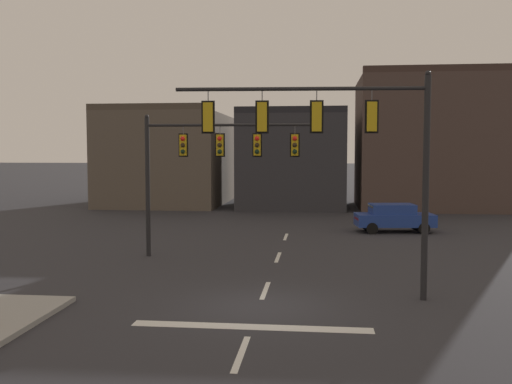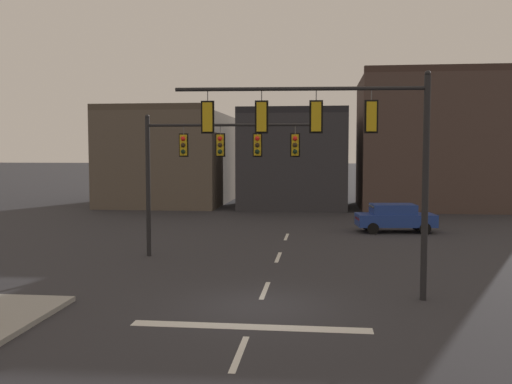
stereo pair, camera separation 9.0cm
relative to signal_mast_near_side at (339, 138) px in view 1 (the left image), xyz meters
name	(u,v)px [view 1 (the left image)]	position (x,y,z in m)	size (l,w,h in m)	color
ground_plane	(259,307)	(-2.35, -1.21, -5.05)	(400.00, 400.00, 0.00)	#2B2B30
stop_bar_paint	(251,327)	(-2.35, -3.21, -5.05)	(6.40, 0.50, 0.01)	silver
lane_centreline	(265,290)	(-2.35, 0.79, -5.05)	(0.16, 26.40, 0.01)	silver
signal_mast_near_side	(339,138)	(0.00, 0.00, 0.00)	(7.83, 0.63, 7.08)	black
signal_mast_far_side	(207,156)	(-5.40, 6.51, -0.62)	(7.51, 0.43, 6.23)	black
car_lot_nearside	(394,217)	(3.70, 15.34, -4.20)	(4.59, 2.29, 1.61)	navy
building_row	(303,153)	(-1.95, 30.67, -0.61)	(33.90, 13.43, 10.92)	brown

